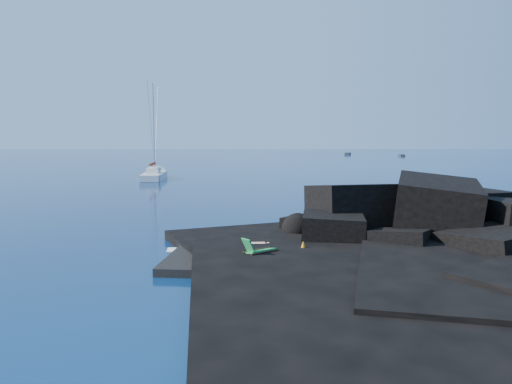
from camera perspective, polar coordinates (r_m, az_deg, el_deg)
ground at (r=22.60m, az=-10.62°, el=-8.15°), size 400.00×400.00×0.00m
headland at (r=26.78m, az=19.39°, el=-6.13°), size 24.00×24.00×3.60m
beach at (r=22.76m, az=0.94°, el=-7.94°), size 9.08×6.86×0.70m
surf_foam at (r=27.16m, az=1.74°, el=-5.59°), size 10.00×8.00×0.06m
sailboat at (r=67.13m, az=-11.54°, el=1.43°), size 3.18×12.21×12.67m
deck_chair at (r=21.80m, az=0.55°, el=-6.21°), size 1.63×1.48×1.06m
towel at (r=23.70m, az=0.17°, el=-6.44°), size 1.90×0.98×0.05m
sunbather at (r=23.66m, az=0.17°, el=-6.06°), size 1.79×0.59×0.27m
marker_cone at (r=22.80m, az=5.41°, el=-6.30°), size 0.48×0.48×0.57m
distant_boat_a at (r=157.60m, az=10.44°, el=4.22°), size 2.84×5.10×0.65m
distant_boat_b at (r=149.42m, az=16.29°, el=3.96°), size 1.62×4.16×0.54m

